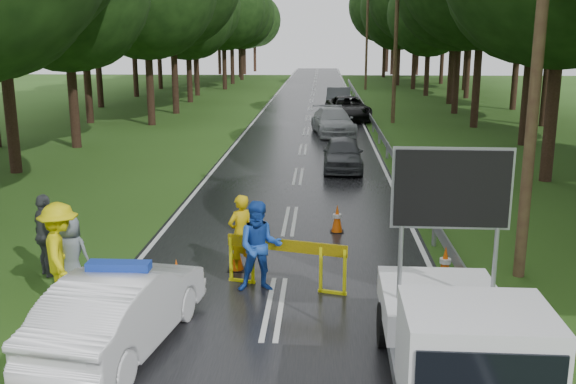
# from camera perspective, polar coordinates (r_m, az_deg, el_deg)

# --- Properties ---
(ground) EXTENTS (160.00, 160.00, 0.00)m
(ground) POSITION_cam_1_polar(r_m,az_deg,el_deg) (12.54, -1.20, -10.27)
(ground) COLOR #274513
(ground) RESTS_ON ground
(road) EXTENTS (7.00, 140.00, 0.02)m
(road) POSITION_cam_1_polar(r_m,az_deg,el_deg) (41.75, 1.84, 6.58)
(road) COLOR black
(road) RESTS_ON ground
(guardrail) EXTENTS (0.12, 60.06, 0.70)m
(guardrail) POSITION_cam_1_polar(r_m,az_deg,el_deg) (41.45, 6.99, 7.18)
(guardrail) COLOR gray
(guardrail) RESTS_ON ground
(utility_pole_near) EXTENTS (1.40, 0.24, 10.00)m
(utility_pole_near) POSITION_cam_1_polar(r_m,az_deg,el_deg) (14.12, 21.46, 12.65)
(utility_pole_near) COLOR #42291F
(utility_pole_near) RESTS_ON ground
(utility_pole_mid) EXTENTS (1.40, 0.24, 10.00)m
(utility_pole_mid) POSITION_cam_1_polar(r_m,az_deg,el_deg) (39.68, 9.57, 13.36)
(utility_pole_mid) COLOR #42291F
(utility_pole_mid) RESTS_ON ground
(utility_pole_far) EXTENTS (1.40, 0.24, 10.00)m
(utility_pole_far) POSITION_cam_1_polar(r_m,az_deg,el_deg) (65.58, 7.02, 13.44)
(utility_pole_far) COLOR #42291F
(utility_pole_far) RESTS_ON ground
(police_sedan) EXTENTS (2.11, 4.35, 1.51)m
(police_sedan) POSITION_cam_1_polar(r_m,az_deg,el_deg) (11.11, -14.57, -10.08)
(police_sedan) COLOR white
(police_sedan) RESTS_ON ground
(work_truck) EXTENTS (2.01, 4.37, 3.45)m
(work_truck) POSITION_cam_1_polar(r_m,az_deg,el_deg) (9.49, 14.85, -12.71)
(work_truck) COLOR gray
(work_truck) RESTS_ON ground
(barrier) EXTENTS (2.49, 0.74, 1.06)m
(barrier) POSITION_cam_1_polar(r_m,az_deg,el_deg) (13.17, -0.16, -5.34)
(barrier) COLOR yellow
(barrier) RESTS_ON ground
(officer) EXTENTS (0.75, 0.73, 1.74)m
(officer) POSITION_cam_1_polar(r_m,az_deg,el_deg) (14.18, -4.23, -3.68)
(officer) COLOR gold
(officer) RESTS_ON ground
(civilian) EXTENTS (0.99, 0.82, 1.89)m
(civilian) POSITION_cam_1_polar(r_m,az_deg,el_deg) (13.04, -2.52, -4.87)
(civilian) COLOR blue
(civilian) RESTS_ON ground
(bystander_left) EXTENTS (1.22, 1.51, 2.03)m
(bystander_left) POSITION_cam_1_polar(r_m,az_deg,el_deg) (13.12, -19.56, -5.23)
(bystander_left) COLOR yellow
(bystander_left) RESTS_ON ground
(bystander_mid) EXTENTS (1.04, 1.10, 1.82)m
(bystander_mid) POSITION_cam_1_polar(r_m,az_deg,el_deg) (14.83, -20.73, -3.62)
(bystander_mid) COLOR #43464B
(bystander_mid) RESTS_ON ground
(bystander_right) EXTENTS (0.83, 0.60, 1.58)m
(bystander_right) POSITION_cam_1_polar(r_m,az_deg,el_deg) (13.78, -18.69, -5.26)
(bystander_right) COLOR slate
(bystander_right) RESTS_ON ground
(queue_car_first) EXTENTS (1.55, 3.79, 1.29)m
(queue_car_first) POSITION_cam_1_polar(r_m,az_deg,el_deg) (25.26, 4.89, 3.41)
(queue_car_first) COLOR #3C3E43
(queue_car_first) RESTS_ON ground
(queue_car_second) EXTENTS (2.62, 5.08, 1.41)m
(queue_car_second) POSITION_cam_1_polar(r_m,az_deg,el_deg) (34.61, 4.04, 6.27)
(queue_car_second) COLOR #A0A3A8
(queue_car_second) RESTS_ON ground
(queue_car_third) EXTENTS (2.99, 5.54, 1.48)m
(queue_car_third) POSITION_cam_1_polar(r_m,az_deg,el_deg) (40.95, 5.34, 7.42)
(queue_car_third) COLOR black
(queue_car_third) RESTS_ON ground
(queue_car_fourth) EXTENTS (1.87, 4.85, 1.58)m
(queue_car_fourth) POSITION_cam_1_polar(r_m,az_deg,el_deg) (46.89, 4.51, 8.27)
(queue_car_fourth) COLOR #43474B
(queue_car_fourth) RESTS_ON ground
(cone_center) EXTENTS (0.38, 0.38, 0.80)m
(cone_center) POSITION_cam_1_polar(r_m,az_deg,el_deg) (14.35, -4.62, -5.51)
(cone_center) COLOR black
(cone_center) RESTS_ON ground
(cone_far) EXTENTS (0.36, 0.36, 0.77)m
(cone_far) POSITION_cam_1_polar(r_m,az_deg,el_deg) (17.10, 4.39, -2.42)
(cone_far) COLOR black
(cone_far) RESTS_ON ground
(cone_left_mid) EXTENTS (0.37, 0.37, 0.78)m
(cone_left_mid) POSITION_cam_1_polar(r_m,az_deg,el_deg) (13.14, -9.86, -7.54)
(cone_left_mid) COLOR black
(cone_left_mid) RESTS_ON ground
(cone_right) EXTENTS (0.39, 0.39, 0.82)m
(cone_right) POSITION_cam_1_polar(r_m,az_deg,el_deg) (14.00, 13.78, -6.32)
(cone_right) COLOR black
(cone_right) RESTS_ON ground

